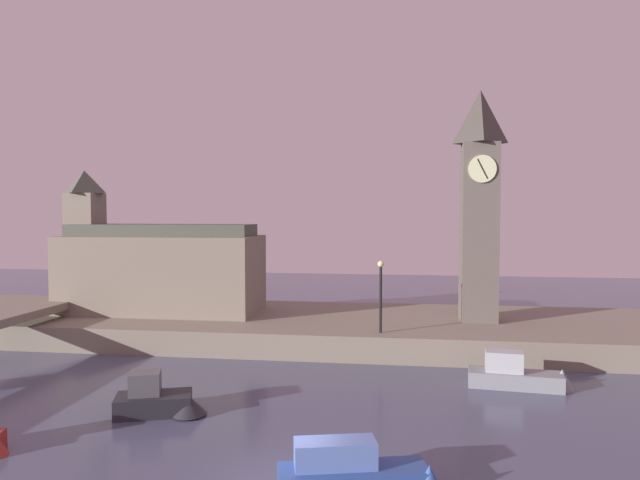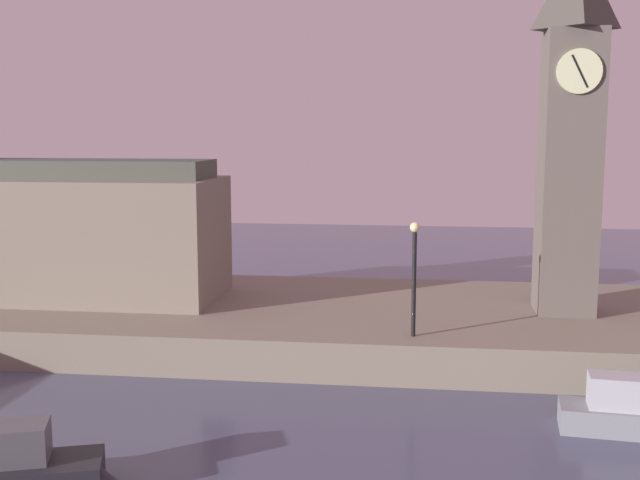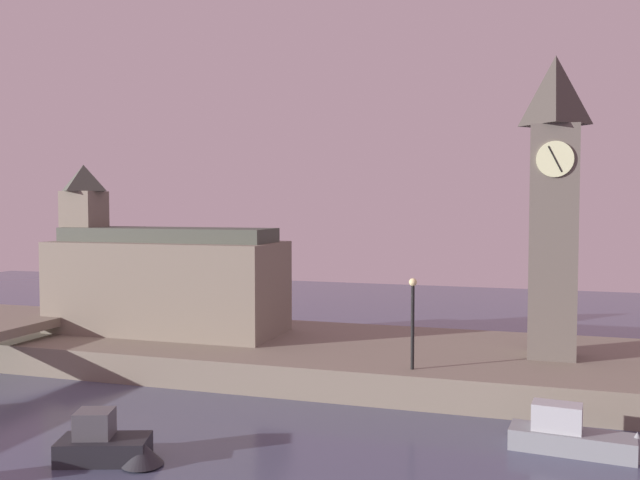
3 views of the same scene
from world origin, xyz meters
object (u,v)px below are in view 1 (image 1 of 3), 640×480
object	(u,v)px
boat_cruiser_grey	(523,376)
boat_barge_dark	(160,400)
clock_tower	(479,202)
boat_tour_blue	(364,474)
parliament_hall	(155,267)
streetlamp	(381,288)

from	to	relation	value
boat_cruiser_grey	boat_barge_dark	world-z (taller)	boat_barge_dark
clock_tower	boat_cruiser_grey	bearing A→B (deg)	-84.38
boat_tour_blue	parliament_hall	bearing A→B (deg)	127.64
clock_tower	boat_barge_dark	distance (m)	22.50
parliament_hall	boat_tour_blue	distance (m)	26.14
parliament_hall	boat_cruiser_grey	xyz separation A→B (m)	(22.63, -9.31, -4.01)
clock_tower	boat_tour_blue	distance (m)	22.66
clock_tower	boat_tour_blue	bearing A→B (deg)	-106.49
streetlamp	boat_barge_dark	xyz separation A→B (m)	(-8.72, -10.22, -3.47)
parliament_hall	streetlamp	bearing A→B (deg)	-17.13
clock_tower	boat_cruiser_grey	size ratio (longest dim) A/B	2.87
parliament_hall	boat_cruiser_grey	size ratio (longest dim) A/B	2.67
boat_tour_blue	clock_tower	bearing A→B (deg)	73.51
parliament_hall	boat_tour_blue	xyz separation A→B (m)	(15.77, -20.45, -4.02)
boat_tour_blue	boat_barge_dark	size ratio (longest dim) A/B	1.28
parliament_hall	boat_tour_blue	world-z (taller)	parliament_hall
parliament_hall	boat_tour_blue	bearing A→B (deg)	-52.36
streetlamp	boat_tour_blue	bearing A→B (deg)	-89.85
clock_tower	parliament_hall	world-z (taller)	clock_tower
clock_tower	boat_barge_dark	size ratio (longest dim) A/B	3.51
clock_tower	streetlamp	world-z (taller)	clock_tower
streetlamp	boat_tour_blue	xyz separation A→B (m)	(0.04, -15.60, -3.50)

